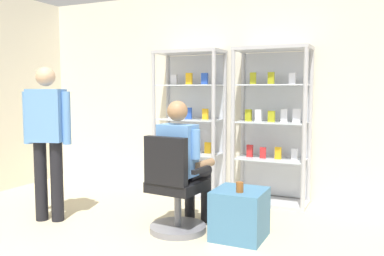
{
  "coord_description": "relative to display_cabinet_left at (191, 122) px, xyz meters",
  "views": [
    {
      "loc": [
        1.75,
        -2.19,
        1.4
      ],
      "look_at": [
        -0.02,
        1.63,
        1.0
      ],
      "focal_mm": 38.38,
      "sensor_mm": 36.0,
      "label": 1
    }
  ],
  "objects": [
    {
      "name": "office_chair",
      "position": [
        0.51,
        -1.49,
        -0.57
      ],
      "size": [
        0.59,
        0.56,
        0.96
      ],
      "color": "slate",
      "rests_on": "ground"
    },
    {
      "name": "storage_crate",
      "position": [
        1.13,
        -1.35,
        -0.73
      ],
      "size": [
        0.47,
        0.47,
        0.46
      ],
      "primitive_type": "cube",
      "color": "teal",
      "rests_on": "ground"
    },
    {
      "name": "standing_customer",
      "position": [
        -0.88,
        -1.71,
        -0.03
      ],
      "size": [
        0.5,
        0.32,
        1.63
      ],
      "color": "black",
      "rests_on": "ground"
    },
    {
      "name": "back_wall",
      "position": [
        0.55,
        0.24,
        0.39
      ],
      "size": [
        6.0,
        0.1,
        2.7
      ],
      "primitive_type": "cube",
      "color": "silver",
      "rests_on": "ground"
    },
    {
      "name": "tea_glass",
      "position": [
        1.16,
        -1.45,
        -0.45
      ],
      "size": [
        0.07,
        0.07,
        0.09
      ],
      "primitive_type": "cylinder",
      "color": "brown",
      "rests_on": "storage_crate"
    },
    {
      "name": "display_cabinet_right",
      "position": [
        1.1,
        -0.0,
        -0.0
      ],
      "size": [
        0.9,
        0.45,
        1.9
      ],
      "color": "#B7B7BC",
      "rests_on": "ground"
    },
    {
      "name": "display_cabinet_left",
      "position": [
        0.0,
        0.0,
        0.0
      ],
      "size": [
        0.9,
        0.45,
        1.9
      ],
      "color": "#B7B7BC",
      "rests_on": "ground"
    },
    {
      "name": "seated_shopkeeper",
      "position": [
        0.53,
        -1.33,
        -0.25
      ],
      "size": [
        0.51,
        0.59,
        1.29
      ],
      "color": "black",
      "rests_on": "ground"
    }
  ]
}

